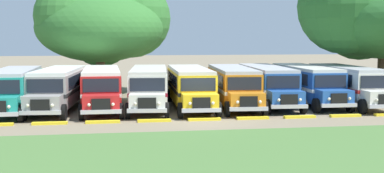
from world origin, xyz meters
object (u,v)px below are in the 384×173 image
(parked_bus_slot_6, at_px, (267,83))
(parked_bus_slot_8, at_px, (348,83))
(parked_bus_slot_0, at_px, (14,88))
(parked_bus_slot_7, at_px, (307,83))
(parked_bus_slot_3, at_px, (149,86))
(parked_bus_slot_1, at_px, (59,87))
(parked_bus_slot_4, at_px, (190,85))
(parked_bus_slot_5, at_px, (233,85))
(parked_bus_slot_2, at_px, (102,86))
(broad_shade_tree, at_px, (104,25))
(secondary_tree, at_px, (375,18))

(parked_bus_slot_6, height_order, parked_bus_slot_8, same)
(parked_bus_slot_0, relative_size, parked_bus_slot_8, 1.00)
(parked_bus_slot_6, bearing_deg, parked_bus_slot_7, 94.42)
(parked_bus_slot_3, relative_size, parked_bus_slot_6, 1.01)
(parked_bus_slot_1, xyz_separation_m, parked_bus_slot_7, (18.26, 0.33, 0.00))
(parked_bus_slot_1, distance_m, parked_bus_slot_8, 21.13)
(parked_bus_slot_4, relative_size, parked_bus_slot_5, 1.00)
(parked_bus_slot_8, bearing_deg, parked_bus_slot_2, -90.03)
(parked_bus_slot_2, height_order, parked_bus_slot_3, same)
(parked_bus_slot_7, bearing_deg, parked_bus_slot_4, -84.10)
(broad_shade_tree, bearing_deg, parked_bus_slot_2, -90.37)
(parked_bus_slot_7, bearing_deg, parked_bus_slot_0, -87.52)
(parked_bus_slot_4, height_order, broad_shade_tree, broad_shade_tree)
(parked_bus_slot_0, height_order, parked_bus_slot_7, same)
(broad_shade_tree, bearing_deg, secondary_tree, -13.08)
(parked_bus_slot_1, relative_size, secondary_tree, 0.73)
(parked_bus_slot_6, distance_m, broad_shade_tree, 16.09)
(parked_bus_slot_4, relative_size, parked_bus_slot_6, 1.00)
(parked_bus_slot_1, height_order, parked_bus_slot_2, same)
(parked_bus_slot_3, bearing_deg, parked_bus_slot_7, 97.58)
(broad_shade_tree, relative_size, secondary_tree, 0.79)
(parked_bus_slot_4, relative_size, broad_shade_tree, 0.91)
(parked_bus_slot_8, bearing_deg, broad_shade_tree, -118.65)
(parked_bus_slot_6, bearing_deg, parked_bus_slot_5, -73.96)
(parked_bus_slot_6, bearing_deg, parked_bus_slot_3, -84.12)
(parked_bus_slot_4, distance_m, parked_bus_slot_5, 3.19)
(parked_bus_slot_3, xyz_separation_m, parked_bus_slot_8, (14.87, -0.39, 0.00))
(parked_bus_slot_6, bearing_deg, parked_bus_slot_8, 85.52)
(parked_bus_slot_1, bearing_deg, parked_bus_slot_8, 93.51)
(parked_bus_slot_3, height_order, parked_bus_slot_7, same)
(parked_bus_slot_7, bearing_deg, parked_bus_slot_3, -86.94)
(parked_bus_slot_2, relative_size, broad_shade_tree, 0.91)
(parked_bus_slot_8, xyz_separation_m, secondary_tree, (4.81, 5.06, 5.10))
(parked_bus_slot_3, distance_m, parked_bus_slot_8, 14.87)
(parked_bus_slot_4, bearing_deg, parked_bus_slot_3, -94.76)
(parked_bus_slot_7, bearing_deg, parked_bus_slot_8, 73.73)
(parked_bus_slot_5, bearing_deg, parked_bus_slot_8, 92.67)
(secondary_tree, bearing_deg, parked_bus_slot_8, -133.57)
(parked_bus_slot_1, bearing_deg, secondary_tree, 104.87)
(parked_bus_slot_2, height_order, parked_bus_slot_5, same)
(parked_bus_slot_6, bearing_deg, parked_bus_slot_1, -85.84)
(parked_bus_slot_4, bearing_deg, parked_bus_slot_5, 93.96)
(broad_shade_tree, bearing_deg, parked_bus_slot_1, -106.94)
(parked_bus_slot_2, height_order, secondary_tree, secondary_tree)
(parked_bus_slot_8, relative_size, broad_shade_tree, 0.91)
(parked_bus_slot_3, height_order, parked_bus_slot_8, same)
(parked_bus_slot_1, bearing_deg, parked_bus_slot_7, 96.03)
(parked_bus_slot_2, distance_m, parked_bus_slot_6, 12.19)
(parked_bus_slot_0, distance_m, parked_bus_slot_2, 5.86)
(parked_bus_slot_5, height_order, secondary_tree, secondary_tree)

